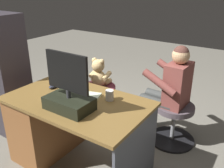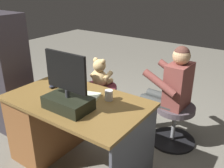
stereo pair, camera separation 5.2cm
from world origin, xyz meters
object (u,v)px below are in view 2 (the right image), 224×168
at_px(monitor, 68,95).
at_px(person, 169,87).
at_px(tv_remote, 62,94).
at_px(office_chair_teddy, 100,99).
at_px(computer_mouse, 53,86).
at_px(teddy_bear, 100,74).
at_px(visitor_chair, 174,121).
at_px(cup, 109,95).
at_px(desk, 54,121).
at_px(keyboard, 77,94).

height_order(monitor, person, monitor).
xyz_separation_m(tv_remote, office_chair_teddy, (0.22, -0.84, -0.46)).
relative_size(computer_mouse, tv_remote, 0.64).
relative_size(office_chair_teddy, teddy_bear, 1.44).
height_order(teddy_bear, person, person).
height_order(visitor_chair, person, person).
xyz_separation_m(monitor, office_chair_teddy, (0.46, -1.00, -0.58)).
distance_m(office_chair_teddy, visitor_chair, 1.00).
relative_size(cup, person, 0.08).
height_order(office_chair_teddy, teddy_bear, teddy_bear).
bearing_deg(tv_remote, visitor_chair, -101.68).
relative_size(cup, teddy_bear, 0.25).
distance_m(cup, office_chair_teddy, 1.06).
xyz_separation_m(cup, office_chair_teddy, (0.64, -0.68, -0.50)).
distance_m(monitor, computer_mouse, 0.49).
bearing_deg(person, tv_remote, 52.09).
relative_size(tv_remote, office_chair_teddy, 0.28).
xyz_separation_m(monitor, teddy_bear, (0.46, -1.01, -0.22)).
height_order(monitor, computer_mouse, monitor).
bearing_deg(teddy_bear, desk, 94.54).
bearing_deg(keyboard, monitor, 118.83).
distance_m(monitor, teddy_bear, 1.13).
bearing_deg(person, cup, 69.69).
bearing_deg(teddy_bear, visitor_chair, -177.92).
relative_size(desk, keyboard, 3.05).
distance_m(computer_mouse, person, 1.20).
bearing_deg(keyboard, person, -125.54).
distance_m(cup, visitor_chair, 0.95).
bearing_deg(keyboard, visitor_chair, -129.40).
xyz_separation_m(monitor, person, (-0.45, -1.05, -0.19)).
xyz_separation_m(keyboard, computer_mouse, (0.30, 0.01, 0.01)).
distance_m(keyboard, office_chair_teddy, 0.95).
height_order(desk, visitor_chair, desk).
xyz_separation_m(cup, visitor_chair, (-0.36, -0.73, -0.50)).
distance_m(tv_remote, person, 1.12).
relative_size(monitor, visitor_chair, 0.95).
relative_size(keyboard, computer_mouse, 4.38).
distance_m(computer_mouse, teddy_bear, 0.80).
bearing_deg(monitor, office_chair_teddy, -65.43).
height_order(cup, person, person).
height_order(keyboard, tv_remote, keyboard).
bearing_deg(office_chair_teddy, cup, 133.08).
distance_m(computer_mouse, visitor_chair, 1.35).
distance_m(computer_mouse, tv_remote, 0.20).
height_order(keyboard, teddy_bear, teddy_bear).
height_order(office_chair_teddy, visitor_chair, same).
relative_size(desk, cup, 13.74).
height_order(cup, visitor_chair, cup).
height_order(computer_mouse, tv_remote, computer_mouse).
xyz_separation_m(computer_mouse, person, (-0.87, -0.82, -0.09)).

